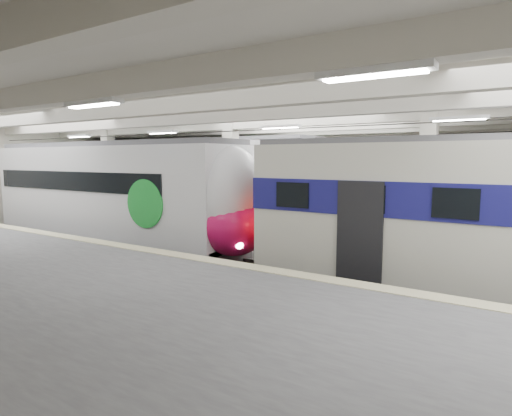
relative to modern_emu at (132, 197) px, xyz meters
The scene contains 4 objects.
station_hall 6.15m from the modern_emu, 16.64° to the right, with size 36.00×24.00×5.75m.
modern_emu is the anchor object (origin of this frame).
older_rer 13.31m from the modern_emu, ahead, with size 13.08×2.89×4.33m.
far_train 5.84m from the modern_emu, 109.37° to the left, with size 15.16×3.36×4.78m.
Camera 1 is at (7.90, -11.88, 3.77)m, focal length 30.00 mm.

